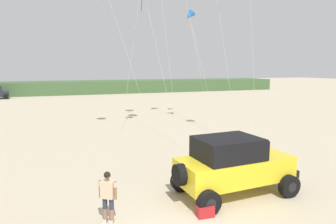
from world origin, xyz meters
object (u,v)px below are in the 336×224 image
object	(u,v)px
jeep	(233,164)
person_watching	(108,194)
cooler_box	(205,211)
kite_black_sled	(190,16)

from	to	relation	value
jeep	person_watching	size ratio (longest dim) A/B	2.95
jeep	person_watching	distance (m)	4.83
person_watching	cooler_box	distance (m)	3.19
cooler_box	kite_black_sled	size ratio (longest dim) A/B	0.06
jeep	cooler_box	distance (m)	2.37
cooler_box	person_watching	bearing A→B (deg)	170.37
cooler_box	kite_black_sled	world-z (taller)	kite_black_sled
jeep	cooler_box	xyz separation A→B (m)	(-1.77, -1.19, -1.01)
person_watching	kite_black_sled	xyz separation A→B (m)	(10.24, 17.20, 8.61)
jeep	person_watching	world-z (taller)	jeep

